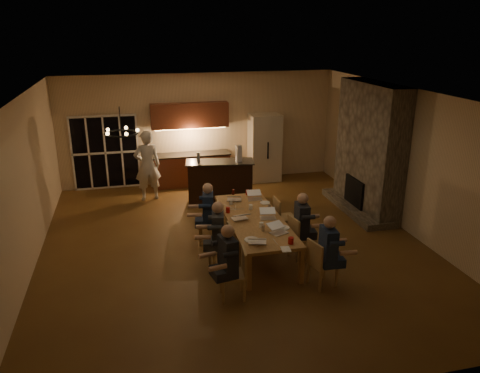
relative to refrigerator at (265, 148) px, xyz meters
name	(u,v)px	position (x,y,z in m)	size (l,w,h in m)	color
floor	(234,245)	(-1.90, -4.15, -1.00)	(9.00, 9.00, 0.00)	brown
back_wall	(199,129)	(-1.90, 0.37, 0.60)	(8.00, 0.04, 3.20)	beige
left_wall	(22,189)	(-5.92, -4.15, 0.60)	(0.04, 9.00, 3.20)	beige
right_wall	(409,161)	(2.12, -4.15, 0.60)	(0.04, 9.00, 3.20)	beige
ceiling	(233,94)	(-1.90, -4.15, 2.22)	(8.00, 9.00, 0.04)	white
french_doors	(106,153)	(-4.60, 0.32, 0.05)	(1.86, 0.08, 2.10)	black
fireplace	(370,149)	(1.80, -2.95, 0.60)	(0.58, 2.50, 3.20)	#6C6455
kitchenette	(191,145)	(-2.20, 0.05, 0.20)	(2.24, 0.68, 2.40)	maroon
refrigerator	(265,148)	(0.00, 0.00, 0.00)	(0.90, 0.68, 2.00)	beige
dining_table	(254,235)	(-1.56, -4.56, -0.62)	(1.10, 2.98, 0.75)	tan
bar_island	(220,181)	(-1.65, -1.41, -0.46)	(1.78, 0.68, 1.08)	black
chair_left_near	(232,274)	(-2.38, -6.13, -0.55)	(0.44, 0.44, 0.89)	tan
chair_left_mid	(221,248)	(-2.38, -5.11, -0.55)	(0.44, 0.44, 0.89)	tan
chair_left_far	(209,223)	(-2.40, -3.91, -0.55)	(0.44, 0.44, 0.89)	tan
chair_right_near	(323,263)	(-0.72, -6.13, -0.55)	(0.44, 0.44, 0.89)	tan
chair_right_mid	(302,237)	(-0.70, -5.02, -0.55)	(0.44, 0.44, 0.89)	tan
chair_right_far	(285,217)	(-0.69, -3.96, -0.55)	(0.44, 0.44, 0.89)	tan
person_left_near	(228,263)	(-2.46, -6.16, -0.31)	(0.60, 0.60, 1.38)	#21252B
person_right_near	(328,252)	(-0.67, -6.21, -0.31)	(0.60, 0.60, 1.38)	#1C2C46
person_left_mid	(218,236)	(-2.42, -5.09, -0.31)	(0.60, 0.60, 1.38)	#32363B
person_right_mid	(302,226)	(-0.71, -5.01, -0.31)	(0.60, 0.60, 1.38)	#21252B
person_left_far	(208,214)	(-2.42, -3.99, -0.31)	(0.60, 0.60, 1.38)	#1C2C46
standing_person	(147,166)	(-3.50, -0.90, -0.05)	(0.69, 0.45, 1.89)	silver
chandelier	(121,133)	(-4.04, -5.05, 1.75)	(0.57, 0.57, 0.03)	black
laptop_a	(258,237)	(-1.80, -5.65, -0.14)	(0.32, 0.28, 0.23)	silver
laptop_b	(279,228)	(-1.30, -5.37, -0.14)	(0.32, 0.28, 0.23)	silver
laptop_c	(239,213)	(-1.87, -4.51, -0.14)	(0.32, 0.28, 0.23)	silver
laptop_d	(268,213)	(-1.29, -4.63, -0.14)	(0.32, 0.28, 0.23)	silver
laptop_e	(234,195)	(-1.72, -3.44, -0.14)	(0.32, 0.28, 0.23)	silver
laptop_f	(255,195)	(-1.27, -3.52, -0.14)	(0.32, 0.28, 0.23)	silver
mug_front	(261,225)	(-1.55, -5.03, -0.20)	(0.08, 0.08, 0.10)	white
mug_mid	(251,207)	(-1.51, -4.06, -0.20)	(0.09, 0.09, 0.10)	white
mug_back	(231,202)	(-1.86, -3.69, -0.20)	(0.08, 0.08, 0.10)	white
redcup_near	(291,241)	(-1.23, -5.84, -0.19)	(0.10, 0.10, 0.12)	#B60F0C
redcup_mid	(228,210)	(-2.02, -4.14, -0.19)	(0.08, 0.08, 0.12)	#B60F0C
redcup_far	(247,192)	(-1.35, -3.19, -0.19)	(0.08, 0.08, 0.12)	#B60F0C
can_silver	(263,228)	(-1.57, -5.20, -0.19)	(0.06, 0.06, 0.12)	#B2B2B7
can_cola	(233,192)	(-1.67, -3.08, -0.19)	(0.06, 0.06, 0.12)	#3F0F0C
can_right	(269,207)	(-1.14, -4.21, -0.19)	(0.06, 0.06, 0.12)	#B2B2B7
plate_near	(283,228)	(-1.15, -5.17, -0.24)	(0.25, 0.25, 0.02)	white
plate_left	(252,240)	(-1.88, -5.54, -0.24)	(0.27, 0.27, 0.02)	white
plate_far	(265,203)	(-1.11, -3.79, -0.24)	(0.22, 0.22, 0.02)	white
notepad	(286,249)	(-1.40, -6.04, -0.24)	(0.16, 0.23, 0.01)	white
bar_bottle	(198,157)	(-2.19, -1.26, 0.20)	(0.08, 0.08, 0.24)	#99999E
bar_blender	(239,153)	(-1.16, -1.54, 0.30)	(0.14, 0.14, 0.44)	silver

